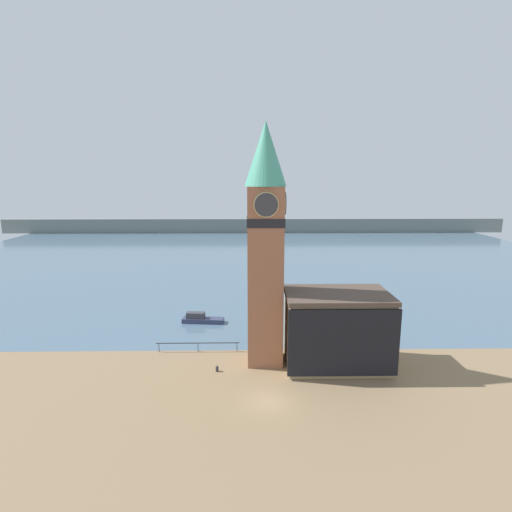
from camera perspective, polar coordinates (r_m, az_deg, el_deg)
name	(u,v)px	position (r m, az deg, el deg)	size (l,w,h in m)	color
ground_plane	(269,401)	(38.69, 1.87, -20.00)	(160.00, 160.00, 0.00)	#846B4C
water	(256,253)	(105.80, 0.02, 0.39)	(160.00, 120.00, 0.00)	slate
far_shoreline	(254,226)	(144.94, -0.24, 4.38)	(180.00, 3.00, 5.00)	slate
pier_railing	(198,344)	(48.02, -8.30, -12.32)	(9.68, 0.08, 1.09)	#232328
clock_tower	(265,240)	(41.71, 1.34, 2.34)	(4.28, 4.28, 25.57)	#935B42
pier_building	(337,329)	(44.19, 11.43, -10.22)	(11.08, 7.13, 8.07)	tan
boat_near	(201,319)	(56.97, -7.86, -8.89)	(5.87, 1.99, 1.44)	#333856
mooring_bollard_near	(217,368)	(43.64, -5.59, -15.69)	(0.32, 0.32, 0.62)	#2D2D33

